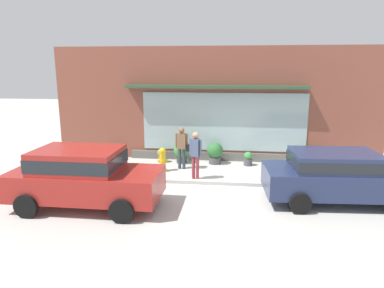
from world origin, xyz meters
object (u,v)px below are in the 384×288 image
fire_hydrant (163,159)px  potted_plant_by_entrance (161,155)px  potted_plant_corner_tall (182,151)px  potted_plant_doorstep (215,152)px  pedestrian_with_handbag (182,145)px  potted_plant_window_center (307,156)px  parked_car_red (84,175)px  pedestrian_passerby (195,152)px  potted_plant_window_left (248,159)px  parked_car_navy (339,174)px  potted_plant_window_right (115,151)px

fire_hydrant → potted_plant_by_entrance: (-0.31, 1.26, -0.15)m
potted_plant_corner_tall → potted_plant_doorstep: (1.41, 0.03, -0.02)m
pedestrian_with_handbag → potted_plant_window_center: size_ratio=2.24×
fire_hydrant → parked_car_red: bearing=-112.6°
fire_hydrant → pedestrian_passerby: bearing=-31.8°
potted_plant_window_left → potted_plant_by_entrance: bearing=178.9°
potted_plant_corner_tall → potted_plant_doorstep: size_ratio=1.00×
pedestrian_passerby → potted_plant_doorstep: (0.59, 2.16, -0.54)m
parked_car_navy → potted_plant_window_left: bearing=120.3°
fire_hydrant → pedestrian_with_handbag: size_ratio=0.56×
pedestrian_with_handbag → potted_plant_window_left: (2.63, 0.79, -0.69)m
parked_car_red → potted_plant_doorstep: (3.52, 5.02, -0.48)m
pedestrian_with_handbag → potted_plant_doorstep: (1.25, 0.90, -0.49)m
parked_car_red → potted_plant_doorstep: 6.15m
parked_car_navy → pedestrian_passerby: bearing=155.9°
potted_plant_by_entrance → potted_plant_window_left: 3.66m
parked_car_navy → potted_plant_corner_tall: 6.51m
fire_hydrant → potted_plant_by_entrance: size_ratio=1.57×
pedestrian_with_handbag → potted_plant_window_right: size_ratio=2.29×
pedestrian_with_handbag → potted_plant_doorstep: 1.62m
potted_plant_corner_tall → potted_plant_window_left: potted_plant_corner_tall is taller
pedestrian_passerby → parked_car_red: bearing=-114.3°
pedestrian_with_handbag → potted_plant_by_entrance: pedestrian_with_handbag is taller
potted_plant_window_right → potted_plant_corner_tall: 3.05m
potted_plant_window_left → potted_plant_corner_tall: bearing=178.3°
potted_plant_corner_tall → potted_plant_window_right: bearing=174.4°
pedestrian_with_handbag → potted_plant_by_entrance: 1.50m
parked_car_red → potted_plant_window_left: 6.96m
parked_car_red → potted_plant_window_right: 5.40m
pedestrian_passerby → potted_plant_window_center: size_ratio=2.33×
potted_plant_window_center → potted_plant_window_right: potted_plant_window_center is taller
pedestrian_with_handbag → potted_plant_window_center: bearing=16.9°
fire_hydrant → pedestrian_with_handbag: (0.72, 0.40, 0.51)m
pedestrian_with_handbag → potted_plant_window_center: 5.19m
fire_hydrant → parked_car_navy: (5.82, -2.54, 0.41)m
potted_plant_window_right → potted_plant_doorstep: potted_plant_doorstep is taller
potted_plant_corner_tall → potted_plant_by_entrance: (-0.88, -0.01, -0.18)m
parked_car_red → potted_plant_corner_tall: bearing=67.4°
potted_plant_corner_tall → potted_plant_by_entrance: potted_plant_corner_tall is taller
potted_plant_window_right → potted_plant_window_left: size_ratio=1.27×
parked_car_red → potted_plant_by_entrance: bearing=76.4°
potted_plant_window_center → potted_plant_by_entrance: (-6.07, -0.25, -0.07)m
potted_plant_window_right → potted_plant_corner_tall: bearing=-5.6°
pedestrian_with_handbag → potted_plant_doorstep: pedestrian_with_handbag is taller
potted_plant_corner_tall → potted_plant_doorstep: bearing=1.2°
fire_hydrant → pedestrian_with_handbag: bearing=29.0°
potted_plant_corner_tall → potted_plant_doorstep: 1.41m
pedestrian_passerby → parked_car_red: size_ratio=0.40×
potted_plant_doorstep → potted_plant_window_left: (1.38, -0.11, -0.20)m
parked_car_navy → parked_car_red: 7.47m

